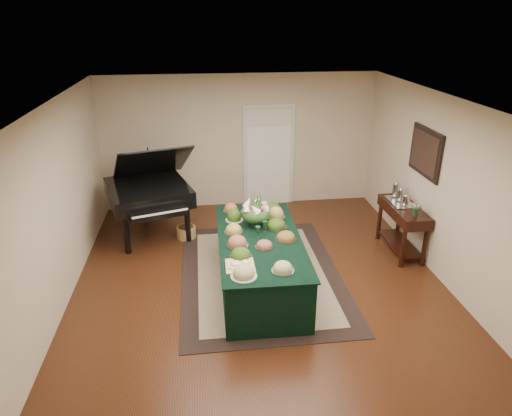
{
  "coord_description": "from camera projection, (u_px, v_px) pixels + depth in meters",
  "views": [
    {
      "loc": [
        -0.79,
        -5.97,
        3.78
      ],
      "look_at": [
        0.0,
        0.3,
        1.05
      ],
      "focal_mm": 32.0,
      "sensor_mm": 36.0,
      "label": 1
    }
  ],
  "objects": [
    {
      "name": "grand_piano",
      "position": [
        149.0,
        192.0,
        8.1
      ],
      "size": [
        1.72,
        1.91,
        1.68
      ],
      "color": "black",
      "rests_on": "ground"
    },
    {
      "name": "pink_bouquet",
      "position": [
        416.0,
        207.0,
        7.08
      ],
      "size": [
        0.17,
        0.17,
        0.22
      ],
      "color": "#143220",
      "rests_on": "mahogany_sideboard"
    },
    {
      "name": "floral_centerpiece",
      "position": [
        256.0,
        210.0,
        6.81
      ],
      "size": [
        0.43,
        0.43,
        0.43
      ],
      "color": "#143220",
      "rests_on": "buffet_table"
    },
    {
      "name": "tea_service",
      "position": [
        400.0,
        195.0,
        7.63
      ],
      "size": [
        0.34,
        0.58,
        0.3
      ],
      "color": "silver",
      "rests_on": "mahogany_sideboard"
    },
    {
      "name": "area_rug",
      "position": [
        261.0,
        274.0,
        7.14
      ],
      "size": [
        2.44,
        3.42,
        0.01
      ],
      "color": "black",
      "rests_on": "ground"
    },
    {
      "name": "ground",
      "position": [
        258.0,
        278.0,
        7.03
      ],
      "size": [
        6.0,
        6.0,
        0.0
      ],
      "primitive_type": "plane",
      "color": "black",
      "rests_on": "ground"
    },
    {
      "name": "wicker_basket",
      "position": [
        186.0,
        232.0,
        8.25
      ],
      "size": [
        0.34,
        0.34,
        0.21
      ],
      "primitive_type": "cylinder",
      "color": "olive",
      "rests_on": "ground"
    },
    {
      "name": "mahogany_sideboard",
      "position": [
        403.0,
        217.0,
        7.57
      ],
      "size": [
        0.45,
        1.18,
        0.84
      ],
      "color": "black",
      "rests_on": "ground"
    },
    {
      "name": "wall_painting",
      "position": [
        425.0,
        152.0,
        7.15
      ],
      "size": [
        0.05,
        0.95,
        0.75
      ],
      "color": "black",
      "rests_on": "ground"
    },
    {
      "name": "buffet_table",
      "position": [
        260.0,
        262.0,
        6.68
      ],
      "size": [
        1.22,
        2.53,
        0.79
      ],
      "color": "black",
      "rests_on": "ground"
    },
    {
      "name": "food_platters",
      "position": [
        256.0,
        231.0,
        6.62
      ],
      "size": [
        1.03,
        2.34,
        0.14
      ],
      "color": "silver",
      "rests_on": "buffet_table"
    },
    {
      "name": "kitchen_doorway",
      "position": [
        269.0,
        157.0,
        9.4
      ],
      "size": [
        1.05,
        0.07,
        2.1
      ],
      "color": "silver",
      "rests_on": "ground"
    },
    {
      "name": "cutting_board",
      "position": [
        240.0,
        264.0,
        5.81
      ],
      "size": [
        0.37,
        0.37,
        0.1
      ],
      "color": "tan",
      "rests_on": "buffet_table"
    },
    {
      "name": "green_goblets",
      "position": [
        261.0,
        229.0,
        6.6
      ],
      "size": [
        0.2,
        0.24,
        0.18
      ],
      "color": "#143220",
      "rests_on": "buffet_table"
    }
  ]
}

